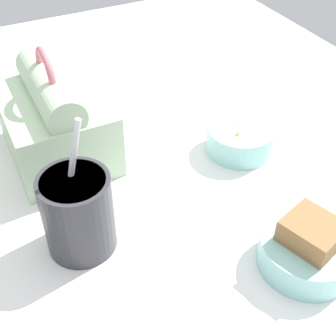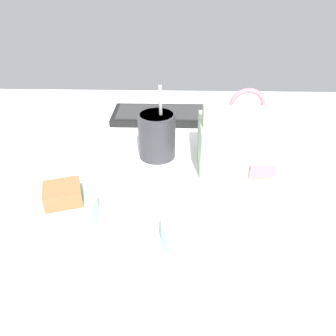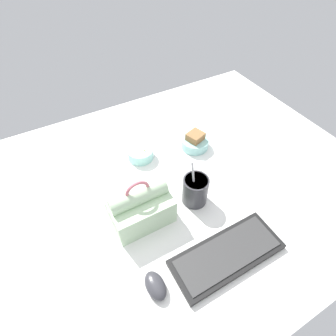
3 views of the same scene
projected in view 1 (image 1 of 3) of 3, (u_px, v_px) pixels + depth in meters
desk_surface at (159, 221)px, 61.95cm from camera, size 140.00×110.00×2.00cm
lunch_bag at (55, 120)px, 67.55cm from camera, size 18.55×14.26×17.33cm
soup_cup at (77, 210)px, 54.47cm from camera, size 8.39×8.39×17.40cm
bento_bowl_sandwich at (307, 249)px, 53.74cm from camera, size 11.10×11.10×6.88cm
bento_bowl_snacks at (240, 139)px, 70.57cm from camera, size 10.05×10.05×4.95cm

